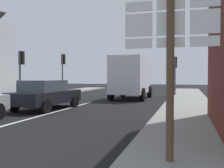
% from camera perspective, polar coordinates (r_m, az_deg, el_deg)
% --- Properties ---
extents(ground_plane, '(80.00, 80.00, 0.00)m').
position_cam_1_polar(ground_plane, '(14.84, -7.51, -4.76)').
color(ground_plane, black).
extents(sidewalk_right, '(2.62, 44.00, 0.14)m').
position_cam_1_polar(sidewalk_right, '(11.62, 16.31, -6.27)').
color(sidewalk_right, gray).
rests_on(sidewalk_right, ground).
extents(lane_centre_stripe, '(0.16, 12.00, 0.01)m').
position_cam_1_polar(lane_centre_stripe, '(11.32, -15.69, -6.81)').
color(lane_centre_stripe, silver).
rests_on(lane_centre_stripe, ground).
extents(sedan_far, '(2.19, 4.31, 1.47)m').
position_cam_1_polar(sedan_far, '(13.56, -14.27, -2.18)').
color(sedan_far, black).
rests_on(sedan_far, ground).
extents(delivery_truck, '(2.50, 5.01, 3.05)m').
position_cam_1_polar(delivery_truck, '(19.17, 4.18, 1.65)').
color(delivery_truck, silver).
rests_on(delivery_truck, ground).
extents(route_sign_post, '(1.66, 0.14, 3.20)m').
position_cam_1_polar(route_sign_post, '(4.81, 12.61, 5.64)').
color(route_sign_post, brown).
rests_on(route_sign_post, ground).
extents(traffic_light_near_left, '(0.30, 0.49, 3.37)m').
position_cam_1_polar(traffic_light_near_left, '(18.83, -19.22, 4.14)').
color(traffic_light_near_left, '#47474C').
rests_on(traffic_light_near_left, ground).
extents(traffic_light_far_right, '(0.30, 0.49, 3.26)m').
position_cam_1_polar(traffic_light_far_right, '(22.02, 13.61, 3.61)').
color(traffic_light_far_right, '#47474C').
rests_on(traffic_light_far_right, ground).
extents(traffic_light_far_left, '(0.30, 0.49, 3.67)m').
position_cam_1_polar(traffic_light_far_left, '(24.21, -10.63, 4.16)').
color(traffic_light_far_left, '#47474C').
rests_on(traffic_light_far_left, ground).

